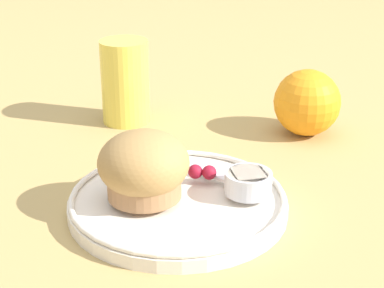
{
  "coord_description": "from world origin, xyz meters",
  "views": [
    {
      "loc": [
        0.1,
        -0.57,
        0.33
      ],
      "look_at": [
        0.01,
        0.05,
        0.06
      ],
      "focal_mm": 60.0,
      "sensor_mm": 36.0,
      "label": 1
    }
  ],
  "objects_px": {
    "orange_fruit": "(307,103)",
    "butter_knife": "(196,167)",
    "juice_glass": "(125,82)",
    "muffin": "(144,167)"
  },
  "relations": [
    {
      "from": "muffin",
      "to": "juice_glass",
      "type": "relative_size",
      "value": 0.8
    },
    {
      "from": "butter_knife",
      "to": "juice_glass",
      "type": "relative_size",
      "value": 1.32
    },
    {
      "from": "muffin",
      "to": "orange_fruit",
      "type": "bearing_deg",
      "value": 55.07
    },
    {
      "from": "butter_knife",
      "to": "orange_fruit",
      "type": "bearing_deg",
      "value": 87.19
    },
    {
      "from": "muffin",
      "to": "butter_knife",
      "type": "relative_size",
      "value": 0.61
    },
    {
      "from": "butter_knife",
      "to": "orange_fruit",
      "type": "distance_m",
      "value": 0.21
    },
    {
      "from": "orange_fruit",
      "to": "juice_glass",
      "type": "height_order",
      "value": "juice_glass"
    },
    {
      "from": "muffin",
      "to": "juice_glass",
      "type": "height_order",
      "value": "juice_glass"
    },
    {
      "from": "muffin",
      "to": "butter_knife",
      "type": "xyz_separation_m",
      "value": [
        0.04,
        0.07,
        -0.03
      ]
    },
    {
      "from": "orange_fruit",
      "to": "butter_knife",
      "type": "bearing_deg",
      "value": -126.49
    }
  ]
}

